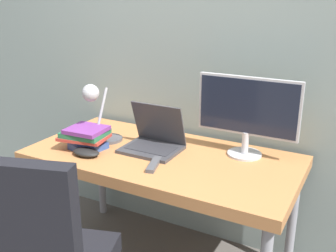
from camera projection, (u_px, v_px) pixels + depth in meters
wall_back at (197, 34)px, 2.27m from camera, size 8.00×0.05×2.60m
desk at (162, 165)px, 2.13m from camera, size 1.45×0.72×0.70m
laptop at (154, 140)px, 2.16m from camera, size 0.31×0.25×0.25m
monitor at (247, 111)px, 2.03m from camera, size 0.54×0.18×0.42m
desk_lamp at (97, 109)px, 2.17m from camera, size 0.16×0.27×0.36m
book_stack at (86, 137)px, 2.16m from camera, size 0.28×0.22×0.13m
tv_remote at (154, 165)px, 1.96m from camera, size 0.09×0.18×0.02m
game_controller at (86, 152)px, 2.09m from camera, size 0.16×0.10×0.04m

